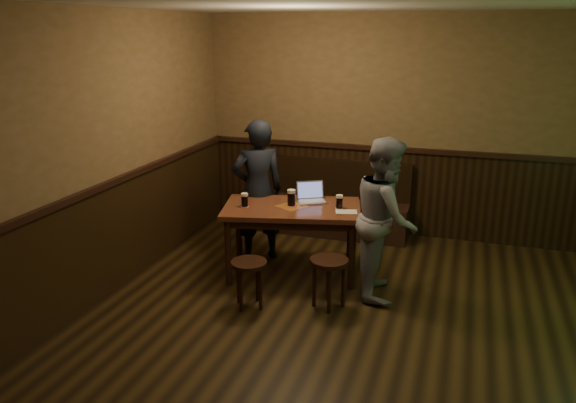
{
  "coord_description": "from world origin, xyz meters",
  "views": [
    {
      "loc": [
        0.88,
        -4.13,
        2.58
      ],
      "look_at": [
        -0.86,
        1.22,
        0.86
      ],
      "focal_mm": 35.0,
      "sensor_mm": 36.0,
      "label": 1
    }
  ],
  "objects_px": {
    "bench": "(325,209)",
    "pint_right": "(339,202)",
    "stool_right": "(329,269)",
    "pint_mid": "(291,198)",
    "pint_left": "(245,200)",
    "person_grey": "(386,218)",
    "laptop": "(311,196)",
    "person_suit": "(258,191)",
    "stool_left": "(249,270)",
    "pub_table": "(292,215)"
  },
  "relations": [
    {
      "from": "bench",
      "to": "person_grey",
      "type": "relative_size",
      "value": 1.37
    },
    {
      "from": "pub_table",
      "to": "person_suit",
      "type": "distance_m",
      "value": 0.62
    },
    {
      "from": "pint_mid",
      "to": "laptop",
      "type": "distance_m",
      "value": 0.28
    },
    {
      "from": "laptop",
      "to": "person_grey",
      "type": "bearing_deg",
      "value": -53.05
    },
    {
      "from": "stool_right",
      "to": "pint_right",
      "type": "distance_m",
      "value": 0.86
    },
    {
      "from": "stool_left",
      "to": "laptop",
      "type": "height_order",
      "value": "laptop"
    },
    {
      "from": "pint_left",
      "to": "person_suit",
      "type": "relative_size",
      "value": 0.09
    },
    {
      "from": "bench",
      "to": "pint_left",
      "type": "xyz_separation_m",
      "value": [
        -0.48,
        -1.6,
        0.54
      ]
    },
    {
      "from": "bench",
      "to": "pint_left",
      "type": "bearing_deg",
      "value": -106.57
    },
    {
      "from": "pub_table",
      "to": "pint_mid",
      "type": "distance_m",
      "value": 0.19
    },
    {
      "from": "bench",
      "to": "laptop",
      "type": "distance_m",
      "value": 1.3
    },
    {
      "from": "person_suit",
      "to": "pint_left",
      "type": "bearing_deg",
      "value": 60.48
    },
    {
      "from": "bench",
      "to": "pint_mid",
      "type": "bearing_deg",
      "value": -90.48
    },
    {
      "from": "stool_right",
      "to": "person_grey",
      "type": "xyz_separation_m",
      "value": [
        0.45,
        0.48,
        0.41
      ]
    },
    {
      "from": "pub_table",
      "to": "person_grey",
      "type": "distance_m",
      "value": 1.05
    },
    {
      "from": "pint_mid",
      "to": "person_grey",
      "type": "relative_size",
      "value": 0.11
    },
    {
      "from": "laptop",
      "to": "stool_left",
      "type": "bearing_deg",
      "value": -133.4
    },
    {
      "from": "pub_table",
      "to": "stool_left",
      "type": "height_order",
      "value": "pub_table"
    },
    {
      "from": "stool_left",
      "to": "pint_right",
      "type": "distance_m",
      "value": 1.25
    },
    {
      "from": "stool_left",
      "to": "pint_right",
      "type": "bearing_deg",
      "value": 55.49
    },
    {
      "from": "person_grey",
      "to": "laptop",
      "type": "bearing_deg",
      "value": 55.93
    },
    {
      "from": "stool_left",
      "to": "person_grey",
      "type": "height_order",
      "value": "person_grey"
    },
    {
      "from": "stool_right",
      "to": "pint_left",
      "type": "xyz_separation_m",
      "value": [
        -1.05,
        0.47,
        0.46
      ]
    },
    {
      "from": "stool_left",
      "to": "pint_left",
      "type": "bearing_deg",
      "value": 114.58
    },
    {
      "from": "person_suit",
      "to": "person_grey",
      "type": "xyz_separation_m",
      "value": [
        1.53,
        -0.47,
        -0.02
      ]
    },
    {
      "from": "pint_left",
      "to": "person_grey",
      "type": "bearing_deg",
      "value": 0.38
    },
    {
      "from": "stool_left",
      "to": "person_grey",
      "type": "xyz_separation_m",
      "value": [
        1.18,
        0.71,
        0.43
      ]
    },
    {
      "from": "stool_right",
      "to": "laptop",
      "type": "relative_size",
      "value": 1.32
    },
    {
      "from": "pint_left",
      "to": "person_suit",
      "type": "bearing_deg",
      "value": 94.15
    },
    {
      "from": "bench",
      "to": "pint_right",
      "type": "bearing_deg",
      "value": -69.7
    },
    {
      "from": "stool_right",
      "to": "person_suit",
      "type": "xyz_separation_m",
      "value": [
        -1.09,
        0.95,
        0.42
      ]
    },
    {
      "from": "stool_right",
      "to": "pint_right",
      "type": "xyz_separation_m",
      "value": [
        -0.08,
        0.72,
        0.45
      ]
    },
    {
      "from": "pint_mid",
      "to": "person_grey",
      "type": "height_order",
      "value": "person_grey"
    },
    {
      "from": "pint_mid",
      "to": "person_suit",
      "type": "distance_m",
      "value": 0.58
    },
    {
      "from": "stool_right",
      "to": "pint_right",
      "type": "height_order",
      "value": "pint_right"
    },
    {
      "from": "pint_left",
      "to": "person_grey",
      "type": "height_order",
      "value": "person_grey"
    },
    {
      "from": "stool_left",
      "to": "laptop",
      "type": "distance_m",
      "value": 1.24
    },
    {
      "from": "laptop",
      "to": "person_suit",
      "type": "xyz_separation_m",
      "value": [
        -0.65,
        0.06,
        -0.01
      ]
    },
    {
      "from": "bench",
      "to": "pub_table",
      "type": "bearing_deg",
      "value": -90.0
    },
    {
      "from": "pint_right",
      "to": "pint_mid",
      "type": "bearing_deg",
      "value": -172.06
    },
    {
      "from": "pub_table",
      "to": "stool_right",
      "type": "relative_size",
      "value": 3.23
    },
    {
      "from": "laptop",
      "to": "person_suit",
      "type": "height_order",
      "value": "person_suit"
    },
    {
      "from": "bench",
      "to": "laptop",
      "type": "xyz_separation_m",
      "value": [
        0.14,
        -1.18,
        0.52
      ]
    },
    {
      "from": "pub_table",
      "to": "stool_right",
      "type": "xyz_separation_m",
      "value": [
        0.58,
        -0.63,
        -0.28
      ]
    },
    {
      "from": "pub_table",
      "to": "stool_right",
      "type": "distance_m",
      "value": 0.9
    },
    {
      "from": "pint_left",
      "to": "pint_mid",
      "type": "distance_m",
      "value": 0.5
    },
    {
      "from": "stool_left",
      "to": "pint_mid",
      "type": "distance_m",
      "value": 1.02
    },
    {
      "from": "pint_left",
      "to": "bench",
      "type": "bearing_deg",
      "value": 73.43
    },
    {
      "from": "pint_mid",
      "to": "pint_right",
      "type": "xyz_separation_m",
      "value": [
        0.51,
        0.07,
        -0.02
      ]
    },
    {
      "from": "pint_left",
      "to": "stool_right",
      "type": "bearing_deg",
      "value": -23.95
    }
  ]
}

